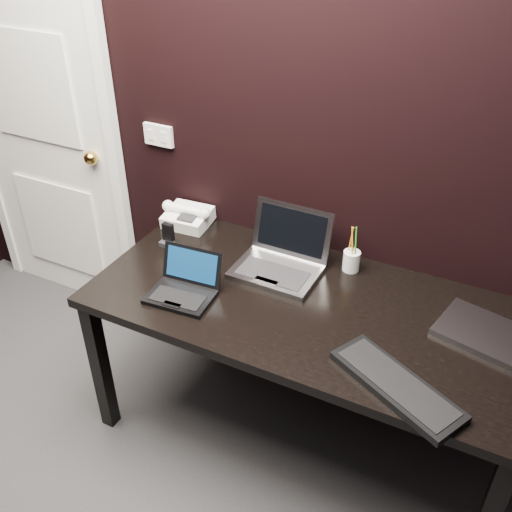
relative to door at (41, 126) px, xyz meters
The scene contains 11 objects.
wall_back 1.37m from the door, ahead, with size 4.00×4.00×0.00m, color black.
door is the anchor object (origin of this frame).
wall_switch 0.73m from the door, ahead, with size 0.15×0.02×0.10m.
desk 1.73m from the door, 12.82° to the right, with size 1.70×0.80×0.74m.
netbook 1.34m from the door, 24.47° to the right, with size 0.27×0.24×0.16m.
silver_laptop 1.50m from the door, ahead, with size 0.35×0.32×0.24m.
ext_keyboard 2.20m from the door, 17.57° to the right, with size 0.48×0.35×0.03m.
closed_laptop 2.33m from the door, ahead, with size 0.37×0.30×0.02m.
desk_phone 0.96m from the door, ahead, with size 0.25×0.20×0.12m.
mobile_phone 1.01m from the door, 16.04° to the right, with size 0.06×0.05×0.11m.
pen_cup 1.75m from the door, ahead, with size 0.09×0.09×0.21m.
Camera 1 is at (0.90, -0.24, 2.12)m, focal length 40.00 mm.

